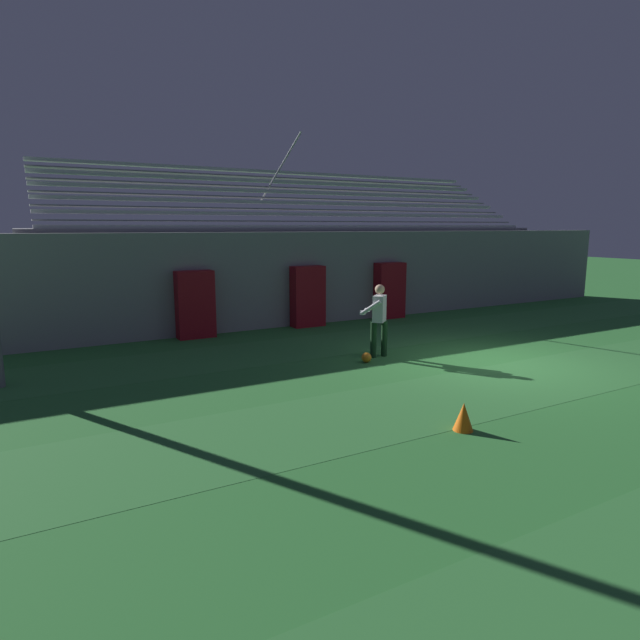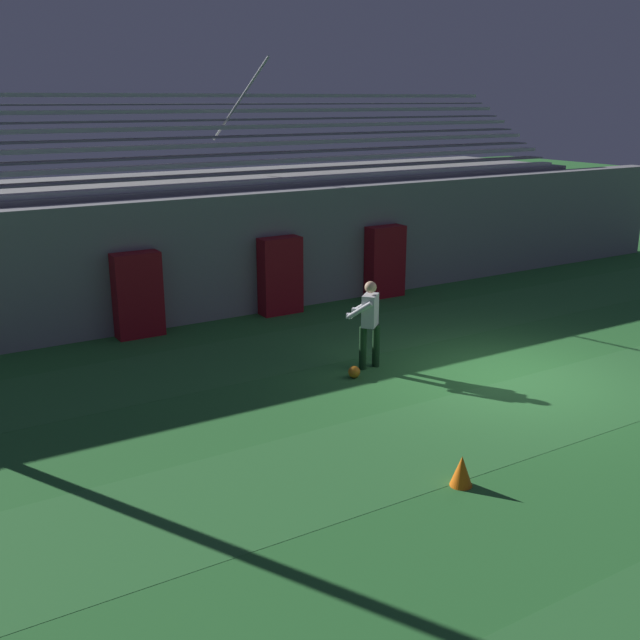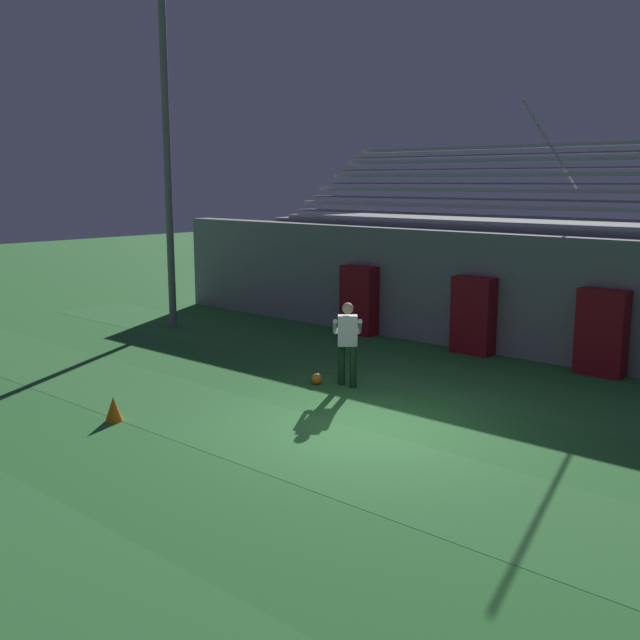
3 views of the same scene
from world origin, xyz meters
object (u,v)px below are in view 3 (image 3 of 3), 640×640
Objects in this scene: floodlight_pole at (165,107)px; goalkeeper at (347,339)px; padding_pillar_gate_left at (473,315)px; soccer_ball at (317,379)px; traffic_cone at (114,409)px; padding_pillar_gate_right at (602,333)px; padding_pillar_far_left at (359,300)px.

goalkeeper is (7.55, -1.52, -4.94)m from floodlight_pole.
goalkeeper is at bearing -95.26° from padding_pillar_gate_left.
soccer_ball is 4.13m from traffic_cone.
padding_pillar_gate_left is 4.16m from goalkeeper.
padding_pillar_gate_right is 5.36m from goalkeeper.
traffic_cone is (6.01, -5.84, -5.69)m from floodlight_pole.
padding_pillar_far_left reaches higher than goalkeeper.
padding_pillar_gate_left is at bearing 78.46° from soccer_ball.
padding_pillar_gate_right reaches higher than soccer_ball.
goalkeeper is at bearing -53.84° from padding_pillar_far_left.
goalkeeper is 1.04m from soccer_ball.
padding_pillar_gate_right is at bearing 13.45° from floodlight_pole.
floodlight_pole is at bearing 168.59° from goalkeeper.
padding_pillar_gate_right is at bearing 0.00° from padding_pillar_gate_left.
padding_pillar_gate_left is 8.70m from traffic_cone.
padding_pillar_gate_right and padding_pillar_far_left have the same top height.
floodlight_pole is 5.72× the size of goalkeeper.
goalkeeper is at bearing 30.42° from soccer_ball.
padding_pillar_far_left reaches higher than soccer_ball.
floodlight_pole reaches higher than traffic_cone.
floodlight_pole is (-4.52, -2.62, 5.00)m from padding_pillar_far_left.
goalkeeper is (-3.40, -4.14, 0.05)m from padding_pillar_gate_right.
padding_pillar_gate_left and padding_pillar_far_left have the same top height.
goalkeeper reaches higher than traffic_cone.
padding_pillar_gate_left is at bearing 77.21° from traffic_cone.
padding_pillar_gate_right is 5.99m from soccer_ball.
padding_pillar_far_left is at bearing 180.00° from padding_pillar_gate_left.
padding_pillar_gate_right is (3.02, 0.00, 0.00)m from padding_pillar_gate_left.
padding_pillar_far_left is 4.30× the size of traffic_cone.
padding_pillar_far_left is at bearing 99.98° from traffic_cone.
padding_pillar_far_left is at bearing 180.00° from padding_pillar_gate_right.
padding_pillar_far_left is at bearing 30.08° from floodlight_pole.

